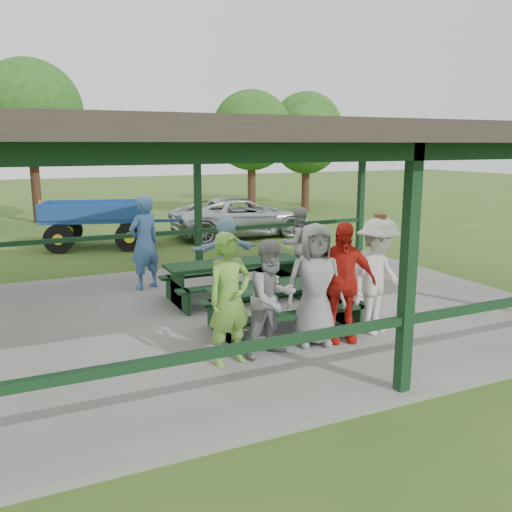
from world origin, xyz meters
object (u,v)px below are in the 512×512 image
picnic_table_far (234,275)px  contestant_white_fedora (377,276)px  contestant_green (229,299)px  spectator_grey (298,244)px  farm_trailer (98,223)px  pickup_truck (241,217)px  contestant_grey_left (272,299)px  contestant_red (341,282)px  picnic_table_near (284,302)px  contestant_grey_mid (315,284)px  spectator_blue (144,242)px  spectator_lblue (226,251)px

picnic_table_far → contestant_white_fedora: size_ratio=1.38×
contestant_green → spectator_grey: size_ratio=1.13×
farm_trailer → pickup_truck: bearing=15.8°
contestant_grey_left → contestant_red: contestant_red is taller
picnic_table_near → contestant_grey_mid: size_ratio=1.32×
spectator_blue → farm_trailer: bearing=-112.8°
contestant_grey_mid → spectator_blue: 4.56m
spectator_lblue → contestant_grey_mid: bearing=90.5°
contestant_green → contestant_grey_left: bearing=-9.9°
contestant_grey_mid → farm_trailer: 10.19m
picnic_table_near → contestant_red: bearing=-56.8°
contestant_green → contestant_grey_left: size_ratio=1.09×
contestant_white_fedora → spectator_lblue: bearing=88.5°
spectator_blue → contestant_grey_left: bearing=76.3°
contestant_green → contestant_red: (1.87, 0.09, 0.01)m
contestant_white_fedora → farm_trailer: bearing=87.3°
spectator_grey → spectator_blue: bearing=-9.8°
contestant_green → contestant_white_fedora: 2.60m
picnic_table_far → spectator_grey: bearing=24.0°
spectator_lblue → pickup_truck: 7.07m
picnic_table_near → contestant_grey_left: (-0.67, -0.90, 0.37)m
contestant_green → spectator_blue: spectator_blue is taller
contestant_grey_mid → spectator_grey: 4.01m
contestant_red → spectator_lblue: bearing=112.4°
contestant_grey_mid → contestant_red: bearing=8.1°
contestant_green → contestant_grey_left: contestant_green is taller
contestant_green → contestant_red: bearing=-8.6°
picnic_table_far → contestant_white_fedora: bearing=-64.5°
spectator_blue → farm_trailer: size_ratio=0.46×
picnic_table_far → contestant_green: contestant_green is taller
picnic_table_near → pickup_truck: bearing=70.5°
contestant_grey_left → contestant_grey_mid: 0.80m
contestant_red → spectator_lblue: 3.78m
spectator_grey → pickup_truck: spectator_grey is taller
picnic_table_far → contestant_grey_mid: bearing=-86.6°
contestant_white_fedora → spectator_blue: spectator_blue is taller
spectator_grey → pickup_truck: (1.42, 6.43, -0.26)m
picnic_table_far → pickup_truck: 8.01m
contestant_white_fedora → spectator_grey: size_ratio=1.18×
contestant_grey_left → contestant_white_fedora: 1.95m
spectator_lblue → farm_trailer: bearing=-74.2°
spectator_blue → farm_trailer: 5.78m
contestant_white_fedora → pickup_truck: bearing=60.7°
spectator_lblue → spectator_grey: spectator_grey is taller
contestant_grey_mid → spectator_grey: size_ratio=1.13×
contestant_green → farm_trailer: 10.22m
picnic_table_far → spectator_blue: 2.11m
farm_trailer → picnic_table_far: bearing=-63.0°
contestant_grey_left → farm_trailer: 10.23m
spectator_lblue → spectator_blue: spectator_blue is taller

